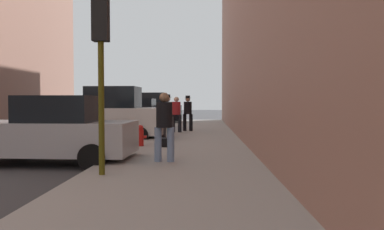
% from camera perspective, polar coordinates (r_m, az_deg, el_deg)
% --- Properties ---
extents(sidewalk, '(4.00, 40.00, 0.15)m').
position_cam_1_polar(sidewalk, '(10.20, -1.44, -6.75)').
color(sidewalk, gray).
rests_on(sidewalk, ground_plane).
extents(parked_silver_sedan, '(4.26, 2.18, 1.79)m').
position_cam_1_polar(parked_silver_sedan, '(10.47, -20.25, -2.39)').
color(parked_silver_sedan, '#B7BABF').
rests_on(parked_silver_sedan, ground_plane).
extents(parked_white_van, '(4.65, 2.16, 2.25)m').
position_cam_1_polar(parked_white_van, '(16.02, -12.36, -0.13)').
color(parked_white_van, silver).
rests_on(parked_white_van, ground_plane).
extents(parked_blue_sedan, '(4.26, 2.18, 1.79)m').
position_cam_1_polar(parked_blue_sedan, '(21.41, -8.72, -0.04)').
color(parked_blue_sedan, navy).
rests_on(parked_blue_sedan, ground_plane).
extents(parked_black_suv, '(4.65, 2.16, 2.25)m').
position_cam_1_polar(parked_black_suv, '(26.99, -6.52, 0.80)').
color(parked_black_suv, black).
rests_on(parked_black_suv, ground_plane).
extents(fire_hydrant, '(0.42, 0.22, 0.70)m').
position_cam_1_polar(fire_hydrant, '(12.63, -7.88, -3.13)').
color(fire_hydrant, red).
rests_on(fire_hydrant, sidewalk).
extents(traffic_light, '(0.32, 0.32, 3.60)m').
position_cam_1_polar(traffic_light, '(7.88, -13.71, 10.17)').
color(traffic_light, '#514C0F').
rests_on(traffic_light, sidewalk).
extents(pedestrian_with_beanie, '(0.52, 0.45, 1.78)m').
position_cam_1_polar(pedestrian_with_beanie, '(15.51, -3.75, 0.23)').
color(pedestrian_with_beanie, '#333338').
rests_on(pedestrian_with_beanie, sidewalk).
extents(pedestrian_with_fedora, '(0.52, 0.46, 1.78)m').
position_cam_1_polar(pedestrian_with_fedora, '(18.77, -0.65, 0.56)').
color(pedestrian_with_fedora, black).
rests_on(pedestrian_with_fedora, sidewalk).
extents(pedestrian_in_jeans, '(0.51, 0.43, 1.71)m').
position_cam_1_polar(pedestrian_in_jeans, '(9.26, -4.25, -1.25)').
color(pedestrian_in_jeans, '#728CB2').
rests_on(pedestrian_in_jeans, sidewalk).
extents(pedestrian_in_red_jacket, '(0.50, 0.40, 1.71)m').
position_cam_1_polar(pedestrian_in_red_jacket, '(17.98, -2.39, 0.39)').
color(pedestrian_in_red_jacket, black).
rests_on(pedestrian_in_red_jacket, sidewalk).
extents(duffel_bag, '(0.32, 0.44, 0.28)m').
position_cam_1_polar(duffel_bag, '(12.40, -4.40, -4.17)').
color(duffel_bag, black).
rests_on(duffel_bag, sidewalk).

